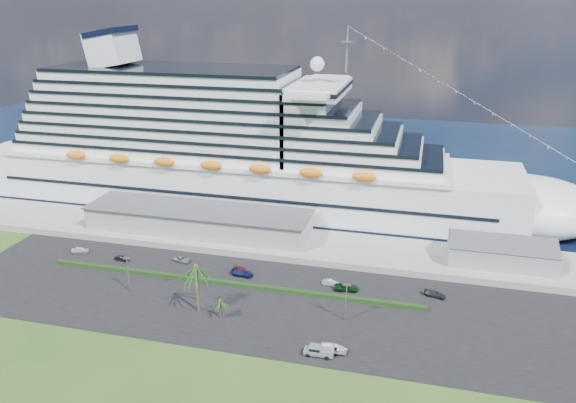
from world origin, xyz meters
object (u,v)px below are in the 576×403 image
(cruise_ship, at_px, (239,155))
(parked_car_3, at_px, (242,273))
(boat_trailer, at_px, (334,348))
(pickup_truck, at_px, (318,351))

(cruise_ship, height_order, parked_car_3, cruise_ship)
(parked_car_3, relative_size, boat_trailer, 0.89)
(pickup_truck, relative_size, boat_trailer, 0.94)
(pickup_truck, distance_m, boat_trailer, 3.00)
(boat_trailer, bearing_deg, parked_car_3, 136.77)
(parked_car_3, xyz_separation_m, boat_trailer, (25.88, -24.33, 0.35))
(parked_car_3, height_order, pickup_truck, pickup_truck)
(parked_car_3, bearing_deg, cruise_ship, 25.92)
(pickup_truck, bearing_deg, boat_trailer, 29.27)
(boat_trailer, bearing_deg, cruise_ship, 121.45)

